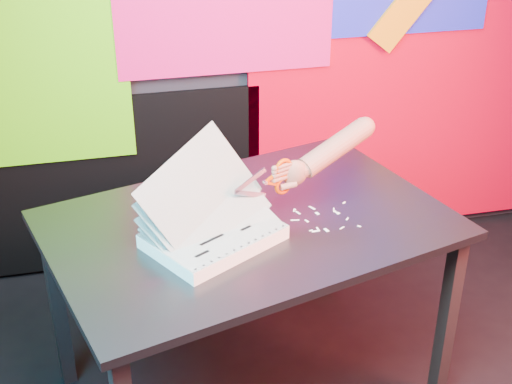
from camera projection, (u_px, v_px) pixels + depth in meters
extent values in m
cube|color=red|center=(411.00, 78.00, 3.40)|extent=(1.60, 0.02, 1.60)
cube|color=#56D50B|center=(35.00, 52.00, 2.93)|extent=(0.75, 0.02, 1.00)
cube|color=black|center=(123.00, 183.00, 3.31)|extent=(1.30, 0.02, 0.85)
cube|color=black|center=(58.00, 306.00, 2.64)|extent=(0.06, 0.06, 0.72)
cube|color=black|center=(447.00, 321.00, 2.56)|extent=(0.06, 0.06, 0.72)
cube|color=black|center=(328.00, 225.00, 3.15)|extent=(0.06, 0.06, 0.72)
cube|color=black|center=(249.00, 225.00, 2.42)|extent=(1.51, 1.21, 0.03)
cube|color=white|center=(214.00, 237.00, 2.28)|extent=(0.49, 0.45, 0.05)
cube|color=beige|center=(213.00, 230.00, 2.27)|extent=(0.49, 0.45, 0.00)
cube|color=beige|center=(213.00, 229.00, 2.27)|extent=(0.48, 0.43, 0.12)
cube|color=beige|center=(209.00, 220.00, 2.27)|extent=(0.48, 0.40, 0.21)
cube|color=beige|center=(205.00, 206.00, 2.25)|extent=(0.46, 0.35, 0.29)
cube|color=beige|center=(201.00, 191.00, 2.24)|extent=(0.44, 0.31, 0.35)
cylinder|color=black|center=(196.00, 269.00, 2.07)|extent=(0.01, 0.01, 0.00)
cylinder|color=black|center=(204.00, 265.00, 2.09)|extent=(0.01, 0.01, 0.00)
cylinder|color=black|center=(211.00, 261.00, 2.11)|extent=(0.01, 0.01, 0.00)
cylinder|color=black|center=(219.00, 258.00, 2.13)|extent=(0.01, 0.01, 0.00)
cylinder|color=black|center=(227.00, 254.00, 2.15)|extent=(0.01, 0.01, 0.00)
cylinder|color=black|center=(234.00, 250.00, 2.16)|extent=(0.01, 0.01, 0.00)
cylinder|color=black|center=(241.00, 246.00, 2.18)|extent=(0.01, 0.01, 0.00)
cylinder|color=black|center=(249.00, 243.00, 2.20)|extent=(0.01, 0.01, 0.00)
cylinder|color=black|center=(256.00, 239.00, 2.22)|extent=(0.01, 0.01, 0.00)
cylinder|color=black|center=(263.00, 236.00, 2.24)|extent=(0.01, 0.01, 0.00)
cylinder|color=black|center=(270.00, 233.00, 2.25)|extent=(0.01, 0.01, 0.00)
cylinder|color=black|center=(276.00, 229.00, 2.27)|extent=(0.01, 0.01, 0.00)
cylinder|color=black|center=(283.00, 226.00, 2.29)|extent=(0.01, 0.01, 0.00)
cylinder|color=black|center=(143.00, 234.00, 2.25)|extent=(0.01, 0.01, 0.00)
cylinder|color=black|center=(150.00, 231.00, 2.26)|extent=(0.01, 0.01, 0.00)
cylinder|color=black|center=(158.00, 227.00, 2.28)|extent=(0.01, 0.01, 0.00)
cylinder|color=black|center=(166.00, 224.00, 2.30)|extent=(0.01, 0.01, 0.00)
cylinder|color=black|center=(173.00, 221.00, 2.32)|extent=(0.01, 0.01, 0.00)
cylinder|color=black|center=(180.00, 218.00, 2.34)|extent=(0.01, 0.01, 0.00)
cylinder|color=black|center=(188.00, 215.00, 2.35)|extent=(0.01, 0.01, 0.00)
cylinder|color=black|center=(195.00, 211.00, 2.37)|extent=(0.01, 0.01, 0.00)
cylinder|color=black|center=(202.00, 208.00, 2.39)|extent=(0.01, 0.01, 0.00)
cylinder|color=black|center=(208.00, 205.00, 2.41)|extent=(0.01, 0.01, 0.00)
cylinder|color=black|center=(215.00, 203.00, 2.43)|extent=(0.01, 0.01, 0.00)
cylinder|color=black|center=(222.00, 200.00, 2.44)|extent=(0.01, 0.01, 0.00)
cylinder|color=black|center=(228.00, 197.00, 2.46)|extent=(0.01, 0.01, 0.00)
cube|color=black|center=(180.00, 234.00, 2.25)|extent=(0.07, 0.05, 0.00)
cube|color=black|center=(212.00, 224.00, 2.30)|extent=(0.05, 0.04, 0.00)
cube|color=black|center=(212.00, 240.00, 2.22)|extent=(0.09, 0.06, 0.00)
cube|color=black|center=(246.00, 228.00, 2.28)|extent=(0.04, 0.03, 0.00)
cube|color=black|center=(202.00, 254.00, 2.15)|extent=(0.05, 0.04, 0.00)
cube|color=#989BB3|center=(250.00, 181.00, 2.31)|extent=(0.12, 0.05, 0.06)
cube|color=#989BB3|center=(250.00, 194.00, 2.33)|extent=(0.12, 0.05, 0.06)
cylinder|color=#989BB3|center=(265.00, 182.00, 2.35)|extent=(0.02, 0.02, 0.01)
cube|color=#CF3700|center=(270.00, 183.00, 2.36)|extent=(0.05, 0.03, 0.03)
cube|color=#CF3700|center=(271.00, 178.00, 2.35)|extent=(0.05, 0.03, 0.03)
torus|color=#CF3700|center=(283.00, 168.00, 2.37)|extent=(0.07, 0.04, 0.07)
torus|color=#CF3700|center=(283.00, 185.00, 2.40)|extent=(0.07, 0.04, 0.07)
ellipsoid|color=#945347|center=(294.00, 173.00, 2.41)|extent=(0.09, 0.05, 0.09)
cylinder|color=#945347|center=(283.00, 178.00, 2.39)|extent=(0.07, 0.04, 0.02)
cylinder|color=#945347|center=(283.00, 173.00, 2.38)|extent=(0.07, 0.04, 0.02)
cylinder|color=#945347|center=(283.00, 169.00, 2.37)|extent=(0.06, 0.04, 0.02)
cylinder|color=#945347|center=(284.00, 166.00, 2.36)|extent=(0.06, 0.04, 0.02)
cylinder|color=#945347|center=(288.00, 186.00, 2.40)|extent=(0.06, 0.03, 0.03)
cylinder|color=#945347|center=(305.00, 169.00, 2.43)|extent=(0.07, 0.08, 0.06)
cylinder|color=#945347|center=(336.00, 147.00, 2.47)|extent=(0.30, 0.18, 0.16)
sphere|color=#945347|center=(365.00, 127.00, 2.52)|extent=(0.07, 0.07, 0.07)
cube|color=white|center=(295.00, 210.00, 2.48)|extent=(0.02, 0.02, 0.00)
cube|color=white|center=(297.00, 212.00, 2.46)|extent=(0.02, 0.03, 0.00)
cube|color=white|center=(307.00, 221.00, 2.41)|extent=(0.01, 0.02, 0.00)
cube|color=white|center=(334.00, 210.00, 2.48)|extent=(0.01, 0.03, 0.00)
cube|color=white|center=(311.00, 230.00, 2.36)|extent=(0.01, 0.01, 0.00)
cube|color=white|center=(342.00, 228.00, 2.37)|extent=(0.02, 0.02, 0.00)
cube|color=white|center=(315.00, 231.00, 2.35)|extent=(0.02, 0.01, 0.00)
cube|color=white|center=(295.00, 220.00, 2.42)|extent=(0.03, 0.01, 0.00)
cube|color=white|center=(317.00, 213.00, 2.46)|extent=(0.01, 0.02, 0.00)
cube|color=white|center=(344.00, 203.00, 2.52)|extent=(0.02, 0.01, 0.00)
cube|color=white|center=(336.00, 212.00, 2.46)|extent=(0.01, 0.03, 0.00)
cube|color=white|center=(338.00, 213.00, 2.46)|extent=(0.01, 0.01, 0.00)
cube|color=white|center=(318.00, 229.00, 2.36)|extent=(0.01, 0.03, 0.00)
cube|color=white|center=(359.00, 226.00, 2.38)|extent=(0.01, 0.01, 0.00)
cube|color=white|center=(312.00, 208.00, 2.49)|extent=(0.02, 0.03, 0.00)
cube|color=white|center=(326.00, 230.00, 2.36)|extent=(0.02, 0.02, 0.00)
cube|color=white|center=(347.00, 219.00, 2.42)|extent=(0.01, 0.02, 0.00)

